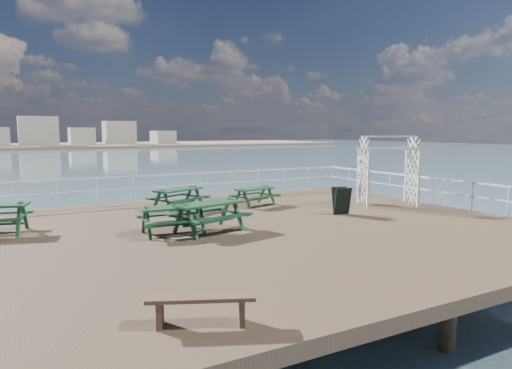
% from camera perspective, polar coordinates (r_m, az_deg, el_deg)
% --- Properties ---
extents(ground, '(18.00, 14.00, 0.30)m').
position_cam_1_polar(ground, '(13.79, -2.12, -6.20)').
color(ground, brown).
rests_on(ground, ground).
extents(sea_backdrop, '(300.00, 300.00, 9.20)m').
position_cam_1_polar(sea_backdrop, '(147.30, -21.51, 4.97)').
color(sea_backdrop, '#466676').
rests_on(sea_backdrop, ground).
extents(railing, '(17.77, 13.76, 1.10)m').
position_cam_1_polar(railing, '(15.89, -6.51, -0.76)').
color(railing, white).
rests_on(railing, ground).
extents(picnic_table_b, '(1.92, 1.70, 0.79)m').
position_cam_1_polar(picnic_table_b, '(17.90, -0.18, -1.05)').
color(picnic_table_b, '#143823').
rests_on(picnic_table_b, ground).
extents(picnic_table_c, '(2.31, 2.12, 0.91)m').
position_cam_1_polar(picnic_table_c, '(17.14, -9.67, -1.25)').
color(picnic_table_c, '#143823').
rests_on(picnic_table_c, ground).
extents(picnic_table_d, '(1.93, 1.60, 0.90)m').
position_cam_1_polar(picnic_table_d, '(13.27, -10.34, -3.63)').
color(picnic_table_d, '#143823').
rests_on(picnic_table_d, ground).
extents(picnic_table_e, '(2.32, 2.03, 0.97)m').
position_cam_1_polar(picnic_table_e, '(13.40, -5.90, -3.24)').
color(picnic_table_e, '#143823').
rests_on(picnic_table_e, ground).
extents(flat_bench_far, '(1.66, 1.02, 0.47)m').
position_cam_1_polar(flat_bench_far, '(7.18, -6.90, -14.46)').
color(flat_bench_far, brown).
rests_on(flat_bench_far, ground).
extents(trellis_arbor, '(2.48, 1.90, 2.74)m').
position_cam_1_polar(trellis_arbor, '(18.76, 16.17, 1.23)').
color(trellis_arbor, white).
rests_on(trellis_arbor, ground).
extents(sandwich_board, '(0.67, 0.55, 0.98)m').
position_cam_1_polar(sandwich_board, '(16.32, 10.61, -2.05)').
color(sandwich_board, black).
rests_on(sandwich_board, ground).
extents(person, '(0.84, 0.75, 1.93)m').
position_cam_1_polar(person, '(18.85, 13.18, 0.56)').
color(person, silver).
rests_on(person, ground).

